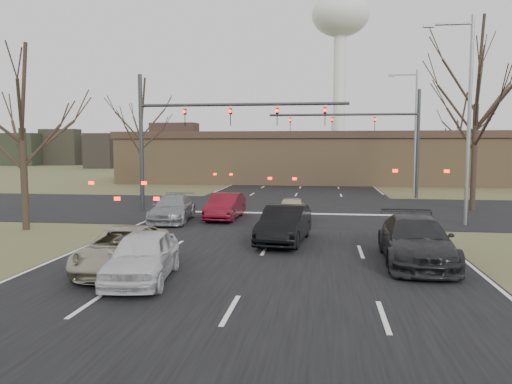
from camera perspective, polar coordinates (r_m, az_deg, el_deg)
ground at (r=15.82m, az=-0.23°, el=-8.84°), size 360.00×360.00×0.00m
road_main at (r=75.32m, az=6.11°, el=2.32°), size 14.00×300.00×0.02m
road_cross at (r=30.51m, az=3.68°, el=-1.97°), size 200.00×14.00×0.02m
building at (r=53.20m, az=7.61°, el=3.95°), size 42.40×10.40×5.30m
water_tower at (r=138.89m, az=9.62°, el=18.36°), size 15.00×15.00×44.50m
mast_arm_near at (r=29.16m, az=-6.95°, el=7.63°), size 12.12×0.24×8.00m
mast_arm_far at (r=38.42m, az=13.89°, el=6.86°), size 11.12×0.24×8.00m
streetlight_right_near at (r=26.12m, az=22.84°, el=8.67°), size 2.34×0.25×10.00m
streetlight_right_far at (r=42.83m, az=17.54°, el=7.35°), size 2.34×0.25×10.00m
tree_right_near at (r=32.82m, az=24.04°, el=13.67°), size 6.90×6.90×11.50m
tree_left_near at (r=25.34m, az=-25.35°, el=10.92°), size 5.10×5.10×8.50m
tree_left_far at (r=43.08m, az=-13.04°, el=9.79°), size 5.70×5.70×9.50m
tree_right_far at (r=51.91m, az=22.32°, el=8.31°), size 5.40×5.40×9.00m
car_silver_suv at (r=16.12m, az=-14.87°, el=-6.34°), size 2.63×4.94×1.32m
car_white_sedan at (r=14.78m, az=-12.86°, el=-7.15°), size 2.18×4.35×1.42m
car_black_hatch at (r=19.95m, az=3.27°, el=-3.72°), size 2.05×4.64×1.48m
car_charcoal_sedan at (r=17.26m, az=17.81°, el=-5.28°), size 2.30×5.36×1.54m
car_grey_ahead at (r=25.83m, az=-9.53°, el=-1.88°), size 2.31×4.77×1.34m
car_red_ahead at (r=26.36m, az=-3.54°, el=-1.65°), size 1.59×4.20×1.37m
car_silver_ahead at (r=25.40m, az=4.11°, el=-2.03°), size 1.50×3.72×1.26m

